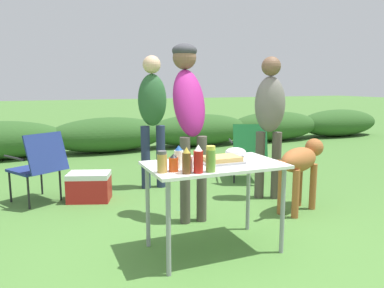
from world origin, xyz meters
The scene contains 20 objects.
ground_plane centered at (0.00, 0.00, 0.00)m, with size 60.00×60.00×0.00m, color #477533.
shrub_hedge centered at (0.00, 4.90, 0.35)m, with size 14.40×0.90×0.70m.
folding_table centered at (0.00, 0.00, 0.66)m, with size 1.10×0.64×0.74m.
food_tray centered at (0.06, -0.01, 0.77)m, with size 0.33×0.24×0.06m.
plate_stack centered at (-0.23, 0.10, 0.76)m, with size 0.23×0.23×0.03m, color white.
mixing_bowl centered at (0.30, 0.18, 0.78)m, with size 0.18×0.18×0.08m, color silver.
paper_cup_stack centered at (-0.30, -0.17, 0.80)m, with size 0.08×0.08×0.12m, color white.
hot_sauce_bottle centered at (-0.40, -0.14, 0.80)m, with size 0.07×0.07×0.13m.
mayo_bottle centered at (-0.32, -0.03, 0.82)m, with size 0.07×0.07×0.17m.
relish_jar centered at (-0.15, -0.25, 0.83)m, with size 0.07×0.07×0.19m.
ketchup_bottle centered at (-0.25, -0.25, 0.84)m, with size 0.07×0.07×0.21m.
beer_bottle centered at (-0.34, -0.24, 0.83)m, with size 0.06×0.06×0.20m.
spice_jar centered at (-0.49, -0.14, 0.82)m, with size 0.07×0.07×0.16m.
standing_person_in_olive_jacket centered at (0.09, 0.79, 1.16)m, with size 0.34×0.50×1.78m.
standing_person_in_red_jacket centered at (1.23, 1.05, 1.03)m, with size 0.43×0.40×1.69m.
standing_person_with_beanie centered at (0.08, 2.02, 1.05)m, with size 0.39×0.30×1.73m.
dog centered at (1.30, 0.53, 0.53)m, with size 0.88×0.48×0.77m.
camp_chair_green_behind_table centered at (1.40, 1.81, 0.47)m, with size 0.65×0.72×0.83m.
camp_chair_near_hedge centered at (-1.33, 1.88, 0.47)m, with size 0.70×0.74×0.83m.
cooler_box centered at (-0.79, 1.76, 0.17)m, with size 0.56×0.46×0.34m.
Camera 1 is at (-1.30, -2.68, 1.39)m, focal length 35.00 mm.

